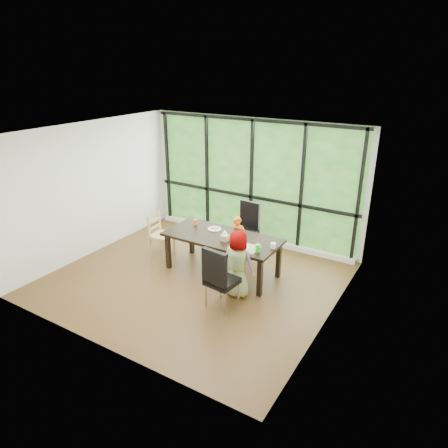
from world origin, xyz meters
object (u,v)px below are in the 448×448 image
Objects in this scene: child_older at (238,264)px; plate_near at (242,247)px; dining_table at (222,254)px; chair_end_beech at (162,235)px; tissue_box at (225,238)px; chair_window_leather at (245,229)px; chair_interior_leather at (222,277)px; child_toddler at (238,239)px; plate_far at (215,229)px; green_cup at (258,248)px; orange_cup at (195,222)px; white_mug at (273,246)px.

plate_near is (-0.09, 0.31, 0.16)m from child_older.
dining_table is 2.41× the size of chair_end_beech.
tissue_box is at bearing 166.56° from plate_near.
chair_interior_leather is at bearing -66.44° from chair_window_leather.
chair_window_leather is 1.72m from chair_end_beech.
chair_window_leather is 1.20× the size of chair_end_beech.
tissue_box reaches higher than dining_table.
chair_interior_leather reaches higher than child_toddler.
child_toddler is 0.56m from plate_far.
green_cup is at bearing -1.09° from plate_near.
chair_window_leather reaches higher than plate_far.
chair_end_beech is 0.82m from orange_cup.
chair_window_leather is at bearing 93.31° from dining_table.
plate_near is at bearing -18.89° from orange_cup.
chair_window_leather is 0.84m from plate_far.
chair_window_leather reaches higher than white_mug.
white_mug is (2.47, 0.04, 0.35)m from chair_end_beech.
tissue_box is at bearing -102.73° from child_toddler.
dining_table is 23.27× the size of white_mug.
dining_table is 9.03× the size of plate_near.
green_cup is at bearing -67.98° from child_toddler.
orange_cup is (-1.35, 1.19, 0.27)m from chair_interior_leather.
plate_far is at bearing -46.33° from chair_interior_leather.
chair_interior_leather is 11.57× the size of white_mug.
chair_window_leather is 0.41m from child_toddler.
chair_window_leather reaches higher than tissue_box.
child_older is 8.65× the size of green_cup.
chair_window_leather is 7.87× the size of green_cup.
chair_interior_leather is 0.44m from child_older.
chair_interior_leather is 1.12m from white_mug.
orange_cup is 0.82× the size of green_cup.
child_older is 0.36m from plate_near.
chair_window_leather is at bearing 126.73° from green_cup.
child_older is at bearing -107.74° from chair_end_beech.
orange_cup reaches higher than plate_far.
tissue_box reaches higher than white_mug.
white_mug is (1.77, -0.18, -0.01)m from orange_cup.
chair_window_leather reaches higher than chair_end_beech.
chair_interior_leather is at bearing -92.96° from child_toddler.
chair_end_beech is at bearing -139.28° from chair_window_leather.
chair_interior_leather is 1.15× the size of child_toddler.
chair_window_leather is at bearing 74.24° from child_toddler.
chair_end_beech is at bearing 175.38° from tissue_box.
chair_window_leather reaches higher than child_toddler.
child_older is (2.09, -0.53, 0.14)m from chair_end_beech.
plate_near is at bearing -79.64° from chair_interior_leather.
chair_end_beech is at bearing 178.65° from child_toddler.
tissue_box is at bearing -38.46° from plate_far.
orange_cup reaches higher than tissue_box.
child_older is (0.70, -1.53, 0.05)m from chair_window_leather.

